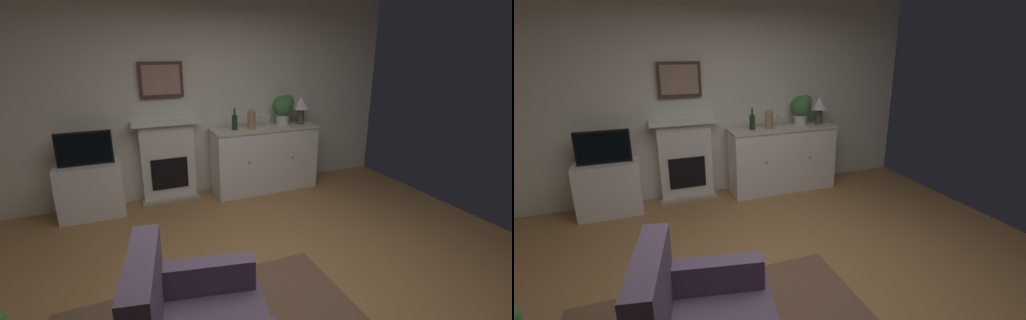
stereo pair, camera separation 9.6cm
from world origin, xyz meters
The scene contains 13 objects.
ground_plane centered at (0.00, 0.00, -0.05)m, with size 5.66×5.09×0.10m, color #9E7042.
wall_rear centered at (0.00, 2.51, 1.46)m, with size 5.66×0.06×2.92m, color silver.
fireplace_unit centered at (-0.57, 2.39, 0.55)m, with size 0.87×0.30×1.10m.
framed_picture centered at (-0.57, 2.43, 1.61)m, with size 0.55×0.04×0.45m.
sideboard_cabinet centered at (0.78, 2.21, 0.47)m, with size 1.53×0.49×0.93m.
table_lamp centered at (1.35, 2.21, 1.21)m, with size 0.26×0.26×0.40m.
wine_bottle centered at (0.33, 2.21, 1.04)m, with size 0.08×0.08×0.29m.
wine_glass_left centered at (0.70, 2.21, 1.05)m, with size 0.07×0.07×0.16m.
wine_glass_center centered at (0.81, 2.19, 1.05)m, with size 0.07×0.07×0.16m.
vase_decorative centered at (0.55, 2.16, 1.07)m, with size 0.11×0.11×0.28m.
tv_cabinet centered at (-1.55, 2.22, 0.33)m, with size 0.75×0.42×0.67m.
tv_set centered at (-1.55, 2.20, 0.87)m, with size 0.62×0.07×0.40m.
potted_plant_small centered at (1.09, 2.25, 1.19)m, with size 0.30×0.30×0.43m.
Camera 2 is at (-1.14, -2.31, 2.00)m, focal length 24.92 mm.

